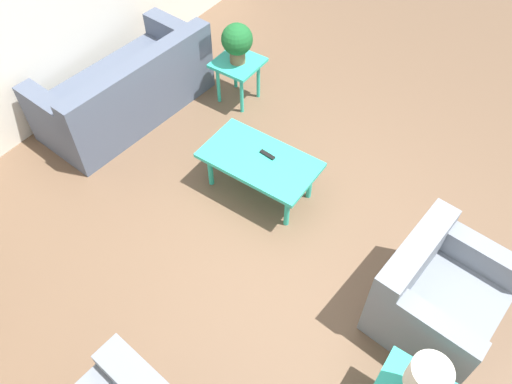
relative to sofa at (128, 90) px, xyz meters
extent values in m
plane|color=brown|center=(-2.35, 0.38, -0.32)|extent=(14.00, 14.00, 0.00)
cube|color=#4C566B|center=(0.05, 0.00, -0.09)|extent=(1.03, 1.99, 0.45)
cube|color=#4C566B|center=(-0.29, 0.02, 0.32)|extent=(0.35, 1.93, 0.38)
cube|color=#4C566B|center=(-0.02, -0.86, 0.26)|extent=(0.90, 0.27, 0.24)
cube|color=#4C566B|center=(0.12, 0.86, 0.26)|extent=(0.90, 0.27, 0.24)
cube|color=slate|center=(-3.77, 0.47, -0.10)|extent=(0.91, 1.01, 0.44)
cube|color=slate|center=(-3.46, 0.44, 0.30)|extent=(0.29, 0.95, 0.35)
cube|color=slate|center=(-3.73, 0.85, 0.23)|extent=(0.83, 0.24, 0.23)
cube|color=slate|center=(-3.81, 0.08, 0.23)|extent=(0.83, 0.24, 0.23)
cube|color=#2DB79E|center=(-1.84, 0.13, 0.11)|extent=(1.09, 0.61, 0.04)
cylinder|color=#2DB79E|center=(-2.28, -0.07, -0.11)|extent=(0.05, 0.05, 0.40)
cylinder|color=#2DB79E|center=(-1.40, -0.07, -0.11)|extent=(0.05, 0.05, 0.40)
cylinder|color=#2DB79E|center=(-2.28, 0.33, -0.11)|extent=(0.05, 0.05, 0.40)
cylinder|color=#2DB79E|center=(-1.40, 0.33, -0.11)|extent=(0.05, 0.05, 0.40)
cube|color=#2DB79E|center=(-0.86, -0.89, 0.18)|extent=(0.49, 0.49, 0.04)
cylinder|color=#2DB79E|center=(-1.02, -1.05, -0.08)|extent=(0.04, 0.04, 0.48)
cylinder|color=#2DB79E|center=(-0.69, -1.05, -0.08)|extent=(0.04, 0.04, 0.48)
cylinder|color=#2DB79E|center=(-1.02, -0.72, -0.08)|extent=(0.04, 0.04, 0.48)
cylinder|color=#2DB79E|center=(-0.69, -0.72, -0.08)|extent=(0.04, 0.04, 0.48)
cylinder|color=#2DB79E|center=(-3.71, 1.20, -0.08)|extent=(0.04, 0.04, 0.48)
cylinder|color=brown|center=(-0.86, -0.89, 0.27)|extent=(0.17, 0.17, 0.13)
sphere|color=#195B28|center=(-0.86, -0.89, 0.48)|extent=(0.34, 0.34, 0.34)
cylinder|color=beige|center=(-3.87, 1.36, 0.56)|extent=(0.25, 0.25, 0.22)
cube|color=black|center=(-1.88, 0.06, 0.14)|extent=(0.16, 0.06, 0.02)
camera|label=1|loc=(-3.63, 2.78, 3.47)|focal=35.00mm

